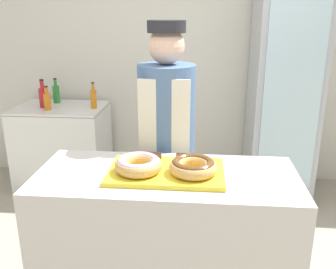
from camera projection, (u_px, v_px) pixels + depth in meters
wall_back at (186, 51)px, 3.80m from camera, size 8.00×0.06×2.70m
display_counter at (166, 252)px, 2.06m from camera, size 1.35×0.58×0.94m
serving_tray at (166, 172)px, 1.91m from camera, size 0.59×0.37×0.02m
donut_light_glaze at (139, 164)px, 1.88m from camera, size 0.24×0.24×0.07m
donut_chocolate_glaze at (193, 166)px, 1.85m from camera, size 0.24×0.24×0.07m
brownie_back_left at (154, 157)px, 2.03m from camera, size 0.08×0.08×0.03m
brownie_back_right at (183, 158)px, 2.01m from camera, size 0.08×0.08×0.03m
baker_person at (167, 147)px, 2.44m from camera, size 0.36×0.36×1.69m
beverage_fridge at (283, 96)px, 3.45m from camera, size 0.57×0.70×1.98m
chest_freezer at (63, 146)px, 3.82m from camera, size 0.87×0.63×0.84m
bottle_red at (43, 97)px, 3.64m from camera, size 0.08×0.08×0.27m
bottle_orange at (94, 98)px, 3.61m from camera, size 0.06×0.06×0.25m
bottle_green at (56, 93)px, 3.82m from camera, size 0.07×0.07×0.25m
bottle_orange_b at (47, 101)px, 3.54m from camera, size 0.07×0.07×0.23m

